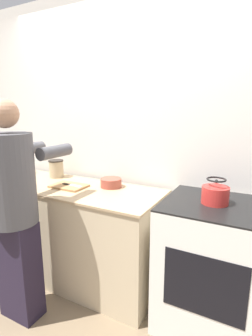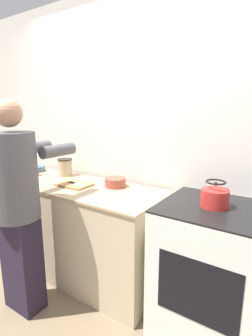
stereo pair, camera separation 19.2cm
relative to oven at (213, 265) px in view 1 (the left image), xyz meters
name	(u,v)px [view 1 (the left image)]	position (x,y,z in m)	size (l,w,h in m)	color
ground_plane	(86,307)	(-0.90, -0.32, -0.47)	(12.00, 12.00, 0.00)	#7A664C
wall_back	(127,138)	(-0.90, 0.39, 0.83)	(8.00, 0.05, 2.60)	silver
counter	(70,231)	(-1.29, -0.01, -0.02)	(1.74, 0.64, 0.88)	#C6B28E
oven	(213,265)	(0.00, 0.00, 0.00)	(0.71, 0.64, 0.94)	silver
person	(15,207)	(-1.29, -0.58, 0.41)	(0.38, 0.61, 1.63)	#221B2D
cutting_board	(69,186)	(-1.25, -0.04, 0.43)	(0.30, 0.21, 0.02)	#A87A4C
knife	(72,185)	(-1.22, -0.03, 0.44)	(0.21, 0.04, 0.01)	silver
kettle	(215,193)	(-0.02, 0.00, 0.54)	(0.18, 0.18, 0.17)	red
bowl_prep	(111,183)	(-0.92, 0.14, 0.46)	(0.19, 0.19, 0.08)	#9E4738
bowl_mixing	(26,171)	(-1.99, 0.14, 0.45)	(0.16, 0.16, 0.06)	#426684
canister_jar	(56,169)	(-1.58, 0.17, 0.51)	(0.15, 0.15, 0.18)	tan
book_stack	(8,172)	(-1.94, -0.11, 0.49)	(0.25, 0.31, 0.16)	#423833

